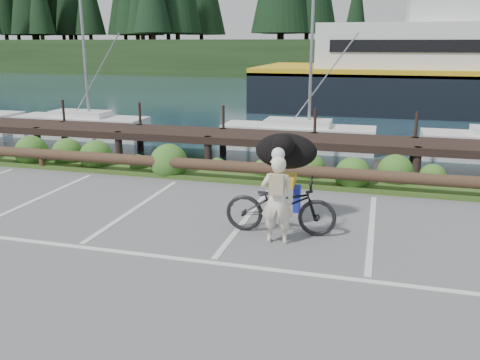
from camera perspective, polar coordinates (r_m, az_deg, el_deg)
name	(u,v)px	position (r m, az deg, el deg)	size (l,w,h in m)	color
ground	(218,254)	(9.15, -2.43, -8.27)	(72.00, 72.00, 0.00)	#5B5B5E
harbor_backdrop	(370,65)	(86.50, 14.40, 12.35)	(170.00, 160.00, 30.00)	#1A323F
vegetation_strip	(278,177)	(14.00, 4.24, 0.30)	(34.00, 1.60, 0.10)	#3D5B21
log_rail	(272,186)	(13.35, 3.64, -0.65)	(32.00, 0.30, 0.60)	#443021
bicycle	(281,205)	(9.95, 4.57, -2.85)	(0.76, 2.17, 1.14)	black
cyclist	(277,200)	(9.39, 4.21, -2.22)	(0.61, 0.40, 1.68)	#F4E9CF
dog	(286,151)	(10.37, 5.18, 3.25)	(1.27, 0.62, 0.73)	black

